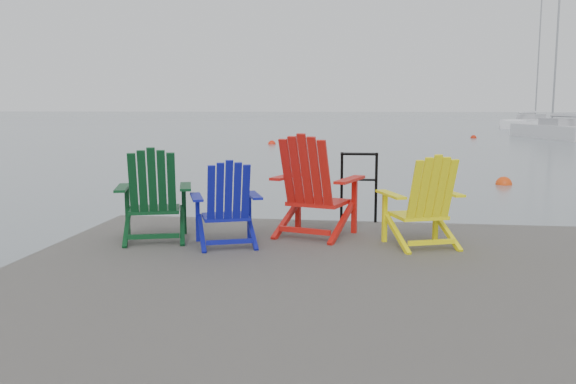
# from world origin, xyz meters

# --- Properties ---
(ground) EXTENTS (400.00, 400.00, 0.00)m
(ground) POSITION_xyz_m (0.00, 0.00, 0.00)
(ground) COLOR slate
(ground) RESTS_ON ground
(dock) EXTENTS (6.00, 5.00, 1.40)m
(dock) POSITION_xyz_m (0.00, 0.00, 0.35)
(dock) COLOR #2E2B28
(dock) RESTS_ON ground
(handrail) EXTENTS (0.48, 0.04, 0.90)m
(handrail) POSITION_xyz_m (0.25, 2.45, 1.04)
(handrail) COLOR black
(handrail) RESTS_ON dock
(chair_green) EXTENTS (0.96, 0.91, 1.02)m
(chair_green) POSITION_xyz_m (-1.97, 1.02, 1.02)
(chair_green) COLOR #0A3819
(chair_green) RESTS_ON dock
(chair_blue) EXTENTS (0.87, 0.84, 0.91)m
(chair_blue) POSITION_xyz_m (-1.12, 0.89, 0.96)
(chair_blue) COLOR #0D128F
(chair_blue) RESTS_ON dock
(chair_red) EXTENTS (1.09, 1.03, 1.15)m
(chair_red) POSITION_xyz_m (-0.25, 1.50, 1.08)
(chair_red) COLOR red
(chair_red) RESTS_ON dock
(chair_yellow) EXTENTS (0.93, 0.89, 0.97)m
(chair_yellow) POSITION_xyz_m (0.96, 1.13, 0.99)
(chair_yellow) COLOR #FFF20E
(chair_yellow) RESTS_ON dock
(sailboat_near) EXTENTS (3.80, 8.02, 10.81)m
(sailboat_near) POSITION_xyz_m (11.80, 34.46, 0.36)
(sailboat_near) COLOR silver
(sailboat_near) RESTS_ON ground
(sailboat_mid) EXTENTS (7.11, 8.74, 12.39)m
(sailboat_mid) POSITION_xyz_m (15.17, 53.18, 0.35)
(sailboat_mid) COLOR white
(sailboat_mid) RESTS_ON ground
(buoy_a) EXTENTS (0.41, 0.41, 0.41)m
(buoy_a) POSITION_xyz_m (3.79, 10.62, 0.00)
(buoy_a) COLOR #E8410D
(buoy_a) RESTS_ON ground
(buoy_b) EXTENTS (0.41, 0.41, 0.41)m
(buoy_b) POSITION_xyz_m (-4.69, 26.09, 0.00)
(buoy_b) COLOR red
(buoy_b) RESTS_ON ground
(buoy_c) EXTENTS (0.38, 0.38, 0.38)m
(buoy_c) POSITION_xyz_m (6.79, 33.79, 0.00)
(buoy_c) COLOR #B9200A
(buoy_c) RESTS_ON ground
(buoy_d) EXTENTS (0.39, 0.39, 0.39)m
(buoy_d) POSITION_xyz_m (11.73, 32.54, 0.00)
(buoy_d) COLOR red
(buoy_d) RESTS_ON ground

